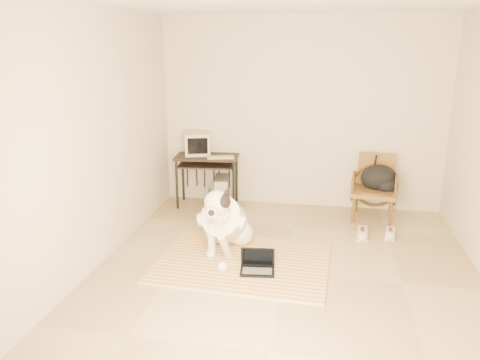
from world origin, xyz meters
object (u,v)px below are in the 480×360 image
(computer_desk, at_px, (207,163))
(pc_tower, at_px, (222,191))
(dog, at_px, (225,222))
(laptop, at_px, (257,265))
(backpack, at_px, (380,179))
(crt_monitor, at_px, (197,144))
(rattan_chair, at_px, (374,187))

(computer_desk, distance_m, pc_tower, 0.48)
(pc_tower, bearing_deg, dog, -76.35)
(laptop, relative_size, computer_desk, 0.41)
(pc_tower, bearing_deg, backpack, -3.66)
(dog, xyz_separation_m, pc_tower, (-0.37, 1.53, -0.13))
(laptop, xyz_separation_m, backpack, (1.39, 1.86, 0.48))
(crt_monitor, xyz_separation_m, pc_tower, (0.37, -0.06, -0.69))
(dog, height_order, rattan_chair, dog)
(laptop, xyz_separation_m, crt_monitor, (-1.19, 2.06, 0.83))
(dog, bearing_deg, crt_monitor, 115.06)
(laptop, height_order, crt_monitor, crt_monitor)
(crt_monitor, relative_size, rattan_chair, 0.52)
(dog, bearing_deg, laptop, -46.89)
(computer_desk, xyz_separation_m, pc_tower, (0.21, 0.02, -0.43))
(computer_desk, relative_size, rattan_chair, 1.09)
(dog, relative_size, backpack, 2.55)
(computer_desk, bearing_deg, dog, -68.78)
(computer_desk, xyz_separation_m, rattan_chair, (2.36, -0.09, -0.21))
(laptop, bearing_deg, pc_tower, 112.22)
(rattan_chair, height_order, backpack, rattan_chair)
(dog, relative_size, laptop, 3.23)
(rattan_chair, bearing_deg, backpack, -21.15)
(dog, bearing_deg, pc_tower, 103.65)
(laptop, relative_size, crt_monitor, 0.85)
(backpack, bearing_deg, crt_monitor, 175.57)
(backpack, bearing_deg, pc_tower, 176.34)
(dog, xyz_separation_m, rattan_chair, (1.77, 1.41, 0.08))
(dog, distance_m, pc_tower, 1.58)
(computer_desk, relative_size, crt_monitor, 2.11)
(pc_tower, xyz_separation_m, backpack, (2.21, -0.14, 0.34))
(pc_tower, height_order, rattan_chair, rattan_chair)
(backpack, bearing_deg, laptop, -126.65)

